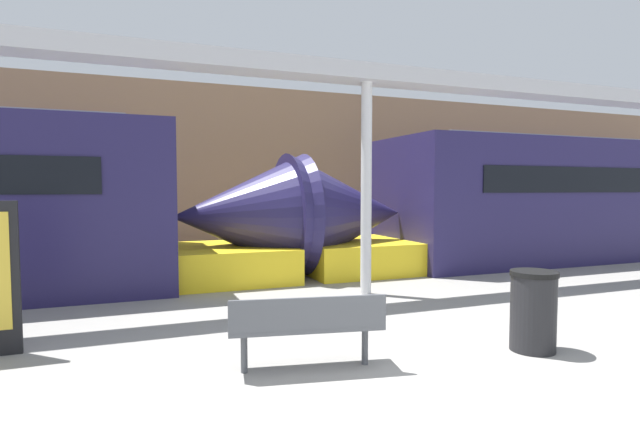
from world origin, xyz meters
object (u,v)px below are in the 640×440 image
(train_left, at_px, (612,201))
(support_column_near, at_px, (366,190))
(trash_bin, at_px, (533,311))
(bench_near, at_px, (307,324))

(train_left, height_order, support_column_near, support_column_near)
(support_column_near, bearing_deg, trash_bin, -83.24)
(train_left, distance_m, trash_bin, 10.43)
(bench_near, bearing_deg, trash_bin, 3.27)
(train_left, bearing_deg, trash_bin, -145.78)
(train_left, distance_m, support_column_near, 9.30)
(train_left, distance_m, bench_near, 12.56)
(bench_near, distance_m, support_column_near, 4.12)
(bench_near, xyz_separation_m, support_column_near, (2.25, 3.16, 1.37))
(support_column_near, bearing_deg, train_left, 14.55)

